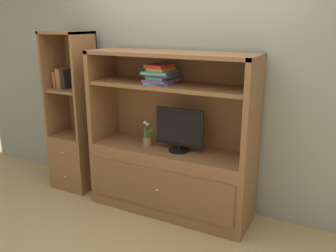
{
  "coord_description": "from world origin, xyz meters",
  "views": [
    {
      "loc": [
        1.55,
        -2.64,
        1.91
      ],
      "look_at": [
        0.0,
        0.35,
        0.93
      ],
      "focal_mm": 38.29,
      "sensor_mm": 36.0,
      "label": 1
    }
  ],
  "objects_px": {
    "potted_plant": "(147,140)",
    "tv_monitor": "(179,130)",
    "upright_book_row": "(63,79)",
    "media_console": "(171,163)",
    "magazine_stack": "(161,75)",
    "bookshelf_tall": "(75,139)"
  },
  "relations": [
    {
      "from": "potted_plant",
      "to": "tv_monitor",
      "type": "bearing_deg",
      "value": 2.65
    },
    {
      "from": "upright_book_row",
      "to": "tv_monitor",
      "type": "bearing_deg",
      "value": -0.83
    },
    {
      "from": "media_console",
      "to": "magazine_stack",
      "type": "xyz_separation_m",
      "value": [
        -0.1,
        -0.0,
        0.9
      ]
    },
    {
      "from": "magazine_stack",
      "to": "bookshelf_tall",
      "type": "height_order",
      "value": "bookshelf_tall"
    },
    {
      "from": "media_console",
      "to": "upright_book_row",
      "type": "relative_size",
      "value": 7.47
    },
    {
      "from": "media_console",
      "to": "bookshelf_tall",
      "type": "distance_m",
      "value": 1.27
    },
    {
      "from": "magazine_stack",
      "to": "potted_plant",
      "type": "bearing_deg",
      "value": -163.73
    },
    {
      "from": "bookshelf_tall",
      "to": "upright_book_row",
      "type": "bearing_deg",
      "value": -174.38
    },
    {
      "from": "tv_monitor",
      "to": "magazine_stack",
      "type": "relative_size",
      "value": 1.36
    },
    {
      "from": "media_console",
      "to": "potted_plant",
      "type": "relative_size",
      "value": 6.22
    },
    {
      "from": "upright_book_row",
      "to": "magazine_stack",
      "type": "bearing_deg",
      "value": 0.19
    },
    {
      "from": "bookshelf_tall",
      "to": "upright_book_row",
      "type": "distance_m",
      "value": 0.71
    },
    {
      "from": "potted_plant",
      "to": "upright_book_row",
      "type": "distance_m",
      "value": 1.25
    },
    {
      "from": "potted_plant",
      "to": "magazine_stack",
      "type": "relative_size",
      "value": 0.74
    },
    {
      "from": "media_console",
      "to": "upright_book_row",
      "type": "xyz_separation_m",
      "value": [
        -1.37,
        -0.01,
        0.77
      ]
    },
    {
      "from": "tv_monitor",
      "to": "potted_plant",
      "type": "distance_m",
      "value": 0.39
    },
    {
      "from": "media_console",
      "to": "bookshelf_tall",
      "type": "height_order",
      "value": "bookshelf_tall"
    },
    {
      "from": "potted_plant",
      "to": "bookshelf_tall",
      "type": "xyz_separation_m",
      "value": [
        -1.02,
        0.05,
        -0.16
      ]
    },
    {
      "from": "potted_plant",
      "to": "upright_book_row",
      "type": "relative_size",
      "value": 1.2
    },
    {
      "from": "tv_monitor",
      "to": "magazine_stack",
      "type": "bearing_deg",
      "value": 173.09
    },
    {
      "from": "media_console",
      "to": "tv_monitor",
      "type": "relative_size",
      "value": 3.37
    },
    {
      "from": "potted_plant",
      "to": "upright_book_row",
      "type": "xyz_separation_m",
      "value": [
        -1.12,
        0.04,
        0.55
      ]
    }
  ]
}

